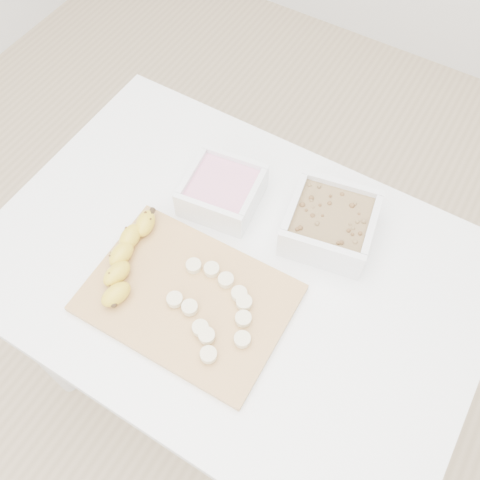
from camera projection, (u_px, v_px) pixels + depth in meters
The scene contains 7 objects.
ground at pixel (235, 377), 1.72m from camera, with size 3.50×3.50×0.00m, color #C6AD89.
table at pixel (233, 287), 1.16m from camera, with size 1.00×0.70×0.75m.
bowl_yogurt at pixel (222, 190), 1.13m from camera, with size 0.17×0.17×0.07m.
bowl_granola at pixel (330, 223), 1.08m from camera, with size 0.20×0.20×0.08m.
cutting_board at pixel (188, 298), 1.03m from camera, with size 0.38×0.27×0.01m, color tan.
banana at pixel (127, 259), 1.05m from camera, with size 0.06×0.22×0.04m, color gold, non-canonical shape.
banana_slices at pixel (215, 307), 1.00m from camera, with size 0.19×0.18×0.02m.
Camera 1 is at (0.28, -0.43, 1.70)m, focal length 40.00 mm.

